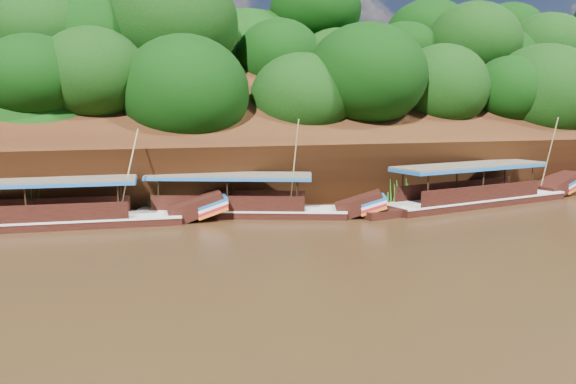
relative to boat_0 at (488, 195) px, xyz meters
name	(u,v)px	position (x,y,z in m)	size (l,w,h in m)	color
ground	(340,246)	(-12.58, -7.01, -0.57)	(160.00, 160.00, 0.00)	black
riverbank	(232,157)	(-12.59, 15.72, 1.32)	(120.00, 30.06, 19.40)	black
boat_0	(488,195)	(0.00, 0.00, 0.00)	(15.57, 5.25, 5.67)	black
boat_1	(255,207)	(-14.45, 0.43, -0.05)	(13.10, 6.20, 5.68)	black
boat_2	(66,216)	(-24.05, 0.58, -0.03)	(15.22, 3.14, 5.23)	black
reeds	(214,196)	(-16.32, 2.52, 0.33)	(47.89, 2.45, 2.19)	#21681A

